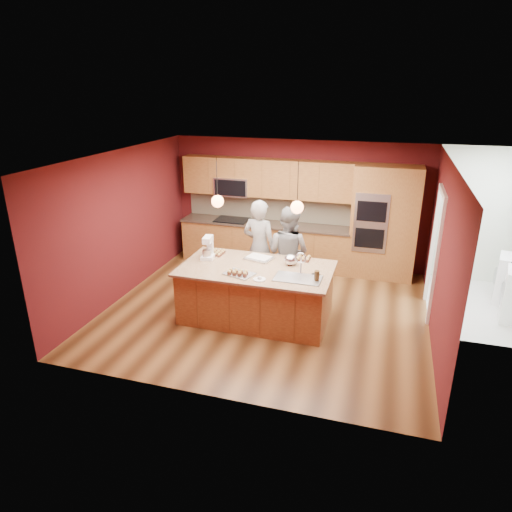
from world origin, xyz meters
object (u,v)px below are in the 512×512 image
(mixing_bowl, at_px, (291,260))
(person_left, at_px, (259,248))
(person_right, at_px, (288,253))
(stand_mixer, at_px, (208,249))
(island, at_px, (257,292))

(mixing_bowl, bearing_deg, person_left, 137.93)
(person_left, relative_size, person_right, 1.05)
(person_left, distance_m, person_right, 0.55)
(stand_mixer, relative_size, mixing_bowl, 1.74)
(stand_mixer, height_order, mixing_bowl, stand_mixer)
(island, relative_size, stand_mixer, 6.36)
(stand_mixer, bearing_deg, person_left, 40.45)
(island, height_order, stand_mixer, stand_mixer)
(island, bearing_deg, person_left, 104.10)
(stand_mixer, bearing_deg, mixing_bowl, -3.33)
(person_left, height_order, mixing_bowl, person_left)
(person_left, bearing_deg, stand_mixer, 60.10)
(stand_mixer, distance_m, mixing_bowl, 1.45)
(person_right, bearing_deg, stand_mixer, 50.91)
(person_left, distance_m, stand_mixer, 1.07)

